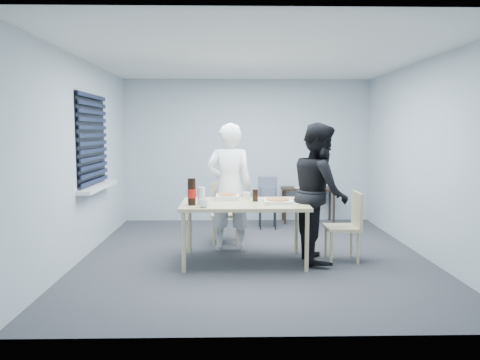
{
  "coord_description": "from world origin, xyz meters",
  "views": [
    {
      "loc": [
        -0.32,
        -6.13,
        1.66
      ],
      "look_at": [
        -0.19,
        0.1,
        1.01
      ],
      "focal_mm": 35.0,
      "sensor_mm": 36.0,
      "label": 1
    }
  ],
  "objects_px": {
    "dining_table": "(244,207)",
    "stool": "(268,208)",
    "person_black": "(320,192)",
    "side_table": "(308,192)",
    "mug_b": "(247,196)",
    "backpack": "(268,190)",
    "mug_a": "(203,203)",
    "person_white": "(229,187)",
    "soda_bottle": "(192,192)",
    "chair_far": "(225,208)",
    "chair_right": "(349,221)"
  },
  "relations": [
    {
      "from": "side_table",
      "to": "mug_b",
      "type": "distance_m",
      "value": 2.61
    },
    {
      "from": "dining_table",
      "to": "chair_right",
      "type": "relative_size",
      "value": 1.77
    },
    {
      "from": "person_black",
      "to": "mug_b",
      "type": "relative_size",
      "value": 17.7
    },
    {
      "from": "chair_far",
      "to": "stool",
      "type": "xyz_separation_m",
      "value": [
        0.71,
        0.93,
        -0.16
      ]
    },
    {
      "from": "chair_right",
      "to": "soda_bottle",
      "type": "relative_size",
      "value": 2.71
    },
    {
      "from": "soda_bottle",
      "to": "stool",
      "type": "bearing_deg",
      "value": 63.66
    },
    {
      "from": "chair_right",
      "to": "dining_table",
      "type": "bearing_deg",
      "value": -178.84
    },
    {
      "from": "backpack",
      "to": "side_table",
      "type": "bearing_deg",
      "value": 55.06
    },
    {
      "from": "chair_far",
      "to": "mug_a",
      "type": "xyz_separation_m",
      "value": [
        -0.24,
        -1.48,
        0.3
      ]
    },
    {
      "from": "dining_table",
      "to": "chair_right",
      "type": "xyz_separation_m",
      "value": [
        1.34,
        0.03,
        -0.19
      ]
    },
    {
      "from": "side_table",
      "to": "mug_b",
      "type": "xyz_separation_m",
      "value": [
        -1.21,
        -2.3,
        0.25
      ]
    },
    {
      "from": "person_black",
      "to": "backpack",
      "type": "distance_m",
      "value": 2.06
    },
    {
      "from": "backpack",
      "to": "mug_a",
      "type": "height_order",
      "value": "backpack"
    },
    {
      "from": "chair_far",
      "to": "side_table",
      "type": "relative_size",
      "value": 0.93
    },
    {
      "from": "chair_right",
      "to": "backpack",
      "type": "relative_size",
      "value": 2.07
    },
    {
      "from": "person_black",
      "to": "chair_right",
      "type": "bearing_deg",
      "value": -92.4
    },
    {
      "from": "person_white",
      "to": "backpack",
      "type": "bearing_deg",
      "value": -114.61
    },
    {
      "from": "backpack",
      "to": "dining_table",
      "type": "bearing_deg",
      "value": -83.06
    },
    {
      "from": "person_white",
      "to": "backpack",
      "type": "distance_m",
      "value": 1.58
    },
    {
      "from": "mug_a",
      "to": "mug_b",
      "type": "bearing_deg",
      "value": 50.69
    },
    {
      "from": "person_black",
      "to": "backpack",
      "type": "relative_size",
      "value": 4.11
    },
    {
      "from": "chair_right",
      "to": "mug_a",
      "type": "height_order",
      "value": "chair_right"
    },
    {
      "from": "person_black",
      "to": "stool",
      "type": "bearing_deg",
      "value": 14.01
    },
    {
      "from": "dining_table",
      "to": "stool",
      "type": "distance_m",
      "value": 2.12
    },
    {
      "from": "side_table",
      "to": "stool",
      "type": "bearing_deg",
      "value": -145.33
    },
    {
      "from": "person_white",
      "to": "person_black",
      "type": "bearing_deg",
      "value": 153.76
    },
    {
      "from": "stool",
      "to": "backpack",
      "type": "relative_size",
      "value": 1.08
    },
    {
      "from": "chair_right",
      "to": "mug_a",
      "type": "xyz_separation_m",
      "value": [
        -1.83,
        -0.4,
        0.3
      ]
    },
    {
      "from": "person_white",
      "to": "soda_bottle",
      "type": "bearing_deg",
      "value": 60.38
    },
    {
      "from": "chair_right",
      "to": "person_white",
      "type": "bearing_deg",
      "value": 159.14
    },
    {
      "from": "chair_far",
      "to": "mug_a",
      "type": "height_order",
      "value": "chair_far"
    },
    {
      "from": "dining_table",
      "to": "backpack",
      "type": "distance_m",
      "value": 2.08
    },
    {
      "from": "person_white",
      "to": "backpack",
      "type": "relative_size",
      "value": 4.11
    },
    {
      "from": "chair_right",
      "to": "side_table",
      "type": "xyz_separation_m",
      "value": [
        -0.09,
        2.56,
        0.05
      ]
    },
    {
      "from": "side_table",
      "to": "soda_bottle",
      "type": "bearing_deg",
      "value": -124.25
    },
    {
      "from": "backpack",
      "to": "soda_bottle",
      "type": "distance_m",
      "value": 2.49
    },
    {
      "from": "person_white",
      "to": "soda_bottle",
      "type": "xyz_separation_m",
      "value": [
        -0.46,
        -0.8,
        0.04
      ]
    },
    {
      "from": "chair_far",
      "to": "stool",
      "type": "height_order",
      "value": "chair_far"
    },
    {
      "from": "person_white",
      "to": "side_table",
      "type": "bearing_deg",
      "value": -125.99
    },
    {
      "from": "person_black",
      "to": "soda_bottle",
      "type": "bearing_deg",
      "value": 98.28
    },
    {
      "from": "stool",
      "to": "person_white",
      "type": "bearing_deg",
      "value": -114.42
    },
    {
      "from": "chair_far",
      "to": "soda_bottle",
      "type": "distance_m",
      "value": 1.42
    },
    {
      "from": "mug_b",
      "to": "chair_right",
      "type": "bearing_deg",
      "value": -11.17
    },
    {
      "from": "mug_b",
      "to": "person_black",
      "type": "bearing_deg",
      "value": -14.66
    },
    {
      "from": "stool",
      "to": "mug_b",
      "type": "relative_size",
      "value": 4.64
    },
    {
      "from": "person_black",
      "to": "soda_bottle",
      "type": "xyz_separation_m",
      "value": [
        -1.61,
        -0.23,
        0.04
      ]
    },
    {
      "from": "mug_b",
      "to": "soda_bottle",
      "type": "relative_size",
      "value": 0.3
    },
    {
      "from": "person_white",
      "to": "mug_b",
      "type": "relative_size",
      "value": 17.7
    },
    {
      "from": "dining_table",
      "to": "person_black",
      "type": "distance_m",
      "value": 0.98
    },
    {
      "from": "stool",
      "to": "side_table",
      "type": "bearing_deg",
      "value": 34.67
    }
  ]
}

